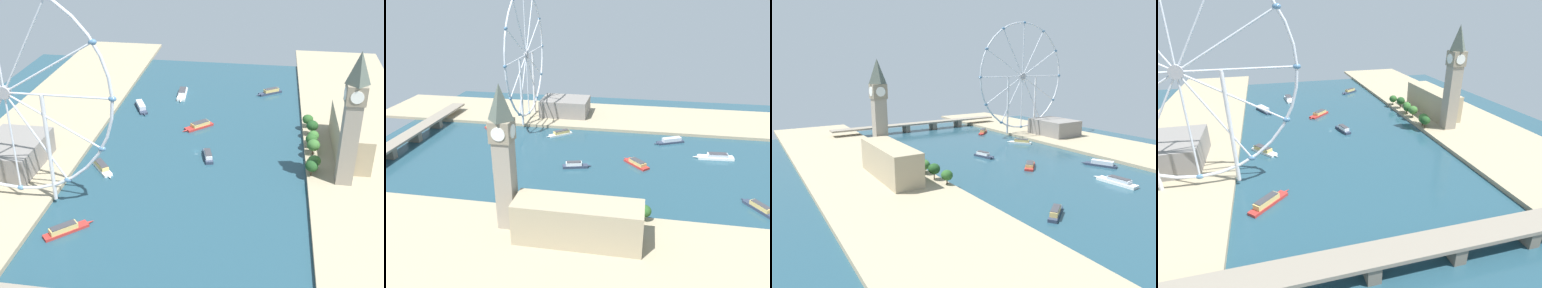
% 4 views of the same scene
% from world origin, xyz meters
% --- Properties ---
extents(ground_plane, '(419.93, 419.93, 0.00)m').
position_xyz_m(ground_plane, '(0.00, 0.00, 0.00)').
color(ground_plane, '#234756').
extents(riverbank_left, '(90.00, 520.00, 3.00)m').
position_xyz_m(riverbank_left, '(-124.96, 0.00, 1.50)').
color(riverbank_left, tan).
rests_on(riverbank_left, ground_plane).
extents(riverbank_right, '(90.00, 520.00, 3.00)m').
position_xyz_m(riverbank_right, '(124.96, 0.00, 1.50)').
color(riverbank_right, tan).
rests_on(riverbank_right, ground_plane).
extents(clock_tower, '(13.16, 13.16, 89.39)m').
position_xyz_m(clock_tower, '(-103.13, 33.39, 49.44)').
color(clock_tower, gray).
rests_on(clock_tower, riverbank_left).
extents(parliament_block, '(22.00, 73.85, 25.16)m').
position_xyz_m(parliament_block, '(-111.48, -11.54, 15.58)').
color(parliament_block, tan).
rests_on(parliament_block, riverbank_left).
extents(tree_row_embankment, '(12.51, 86.40, 12.32)m').
position_xyz_m(tree_row_embankment, '(-84.59, -6.19, 10.28)').
color(tree_row_embankment, '#513823').
rests_on(tree_row_embankment, riverbank_left).
extents(ferris_wheel, '(132.99, 3.20, 135.77)m').
position_xyz_m(ferris_wheel, '(99.80, 81.77, 72.28)').
color(ferris_wheel, silver).
rests_on(ferris_wheel, riverbank_right).
extents(riverside_hall, '(38.94, 52.53, 18.45)m').
position_xyz_m(riverside_hall, '(121.64, 45.16, 12.23)').
color(riverside_hall, gray).
rests_on(riverside_hall, riverbank_right).
extents(river_bridge, '(231.93, 14.66, 10.74)m').
position_xyz_m(river_bridge, '(0.00, 173.56, 8.19)').
color(river_bridge, gray).
rests_on(river_bridge, ground_plane).
extents(tour_boat_0, '(24.04, 23.33, 4.90)m').
position_xyz_m(tour_boat_0, '(3.49, -41.11, 2.02)').
color(tour_boat_0, '#B22D28').
rests_on(tour_boat_0, ground_plane).
extents(tour_boat_1, '(25.16, 24.35, 5.42)m').
position_xyz_m(tour_boat_1, '(60.31, 110.46, 2.21)').
color(tour_boat_1, '#B22D28').
rests_on(tour_boat_1, ground_plane).
extents(tour_boat_2, '(17.11, 29.74, 5.26)m').
position_xyz_m(tour_boat_2, '(59.66, -71.27, 2.25)').
color(tour_boat_2, '#2D384C').
rests_on(tour_boat_2, ground_plane).
extents(tour_boat_3, '(24.63, 18.77, 5.28)m').
position_xyz_m(tour_boat_3, '(-52.69, -124.97, 2.16)').
color(tour_boat_3, '#2D384C').
rests_on(tour_boat_3, ground_plane).
extents(tour_boat_4, '(20.74, 24.13, 5.07)m').
position_xyz_m(tour_boat_4, '(61.39, 37.35, 2.12)').
color(tour_boat_4, white).
rests_on(tour_boat_4, ground_plane).
extents(tour_boat_5, '(9.62, 35.63, 5.30)m').
position_xyz_m(tour_boat_5, '(28.99, -108.70, 2.11)').
color(tour_boat_5, white).
rests_on(tour_boat_5, ground_plane).
extents(tour_boat_6, '(10.57, 24.61, 5.40)m').
position_xyz_m(tour_boat_6, '(-9.85, 9.13, 2.20)').
color(tour_boat_6, '#2D384C').
rests_on(tour_boat_6, ground_plane).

